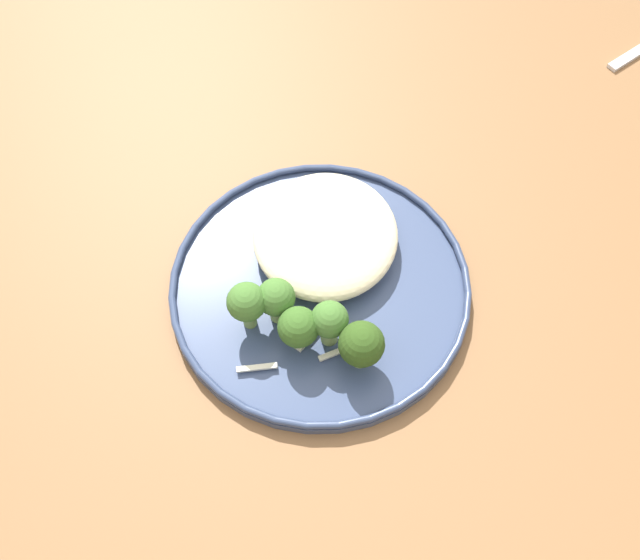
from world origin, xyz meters
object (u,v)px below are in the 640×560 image
seared_scallop_front_small (351,234)px  broccoli_floret_tall_stalk (330,321)px  seared_scallop_on_noodles (308,280)px  dinner_plate (320,286)px  seared_scallop_rear_pale (342,210)px  broccoli_floret_front_edge (298,328)px  seared_scallop_right_edge (309,234)px  broccoli_floret_right_tilted (361,345)px  seared_scallop_left_edge (314,253)px  broccoli_floret_split_head (247,303)px  broccoli_floret_small_sprig (276,299)px

seared_scallop_front_small → broccoli_floret_tall_stalk: broccoli_floret_tall_stalk is taller
seared_scallop_on_noodles → dinner_plate: bearing=-79.4°
seared_scallop_rear_pale → broccoli_floret_front_edge: bearing=168.7°
seared_scallop_right_edge → broccoli_floret_front_edge: size_ratio=0.60×
broccoli_floret_right_tilted → seared_scallop_right_edge: bearing=24.0°
seared_scallop_on_noodles → broccoli_floret_front_edge: size_ratio=0.54×
seared_scallop_left_edge → seared_scallop_right_edge: bearing=16.3°
dinner_plate → seared_scallop_front_small: 0.06m
seared_scallop_right_edge → seared_scallop_on_noodles: 0.05m
dinner_plate → seared_scallop_left_edge: seared_scallop_left_edge is taller
seared_scallop_front_small → broccoli_floret_split_head: broccoli_floret_split_head is taller
dinner_plate → broccoli_floret_split_head: (-0.05, 0.06, 0.04)m
dinner_plate → broccoli_floret_right_tilted: size_ratio=5.10×
seared_scallop_left_edge → seared_scallop_rear_pale: bearing=-24.1°
dinner_plate → broccoli_floret_small_sprig: broccoli_floret_small_sprig is taller
seared_scallop_front_small → dinner_plate: bearing=154.0°
seared_scallop_on_noodles → broccoli_floret_tall_stalk: broccoli_floret_tall_stalk is taller
broccoli_floret_right_tilted → broccoli_floret_split_head: 0.11m
broccoli_floret_tall_stalk → broccoli_floret_right_tilted: 0.04m
seared_scallop_front_small → broccoli_floret_split_head: bearing=138.6°
seared_scallop_rear_pale → broccoli_floret_split_head: (-0.13, 0.08, 0.03)m
seared_scallop_left_edge → broccoli_floret_right_tilted: (-0.11, -0.05, 0.02)m
seared_scallop_left_edge → broccoli_floret_tall_stalk: broccoli_floret_tall_stalk is taller
broccoli_floret_split_head → seared_scallop_right_edge: bearing=-26.0°
seared_scallop_right_edge → broccoli_floret_right_tilted: bearing=-156.0°
seared_scallop_front_small → seared_scallop_left_edge: bearing=125.7°
seared_scallop_on_noodles → broccoli_floret_front_edge: 0.07m
seared_scallop_left_edge → seared_scallop_rear_pale: size_ratio=0.84×
seared_scallop_rear_pale → seared_scallop_right_edge: bearing=136.8°
seared_scallop_right_edge → broccoli_floret_front_edge: (-0.11, -0.00, 0.02)m
seared_scallop_front_small → seared_scallop_on_noodles: 0.07m
broccoli_floret_tall_stalk → broccoli_floret_front_edge: bearing=105.7°
seared_scallop_front_small → broccoli_floret_front_edge: bearing=161.0°
dinner_plate → broccoli_floret_tall_stalk: bearing=-166.8°
seared_scallop_left_edge → broccoli_floret_front_edge: 0.10m
seared_scallop_front_small → seared_scallop_right_edge: seared_scallop_right_edge is taller
broccoli_floret_tall_stalk → seared_scallop_rear_pale: bearing=-0.9°
seared_scallop_right_edge → seared_scallop_left_edge: (-0.02, -0.01, 0.00)m
seared_scallop_right_edge → broccoli_floret_small_sprig: size_ratio=0.58×
broccoli_floret_front_edge → seared_scallop_rear_pale: bearing=-11.3°
broccoli_floret_tall_stalk → broccoli_floret_small_sprig: same height
broccoli_floret_small_sprig → dinner_plate: bearing=-44.7°
broccoli_floret_tall_stalk → broccoli_floret_small_sprig: bearing=69.1°
dinner_plate → seared_scallop_right_edge: size_ratio=9.09×
seared_scallop_front_small → broccoli_floret_tall_stalk: (-0.11, 0.01, 0.03)m
dinner_plate → broccoli_floret_small_sprig: 0.06m
seared_scallop_left_edge → broccoli_floret_right_tilted: bearing=-154.5°
dinner_plate → seared_scallop_on_noodles: seared_scallop_on_noodles is taller
seared_scallop_on_noodles → broccoli_floret_small_sprig: bearing=143.9°
dinner_plate → seared_scallop_right_edge: 0.05m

